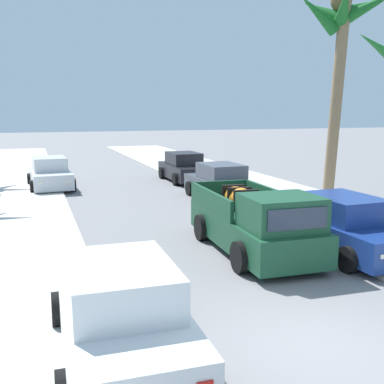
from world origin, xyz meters
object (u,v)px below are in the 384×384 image
Objects in this scene: car_left_mid at (121,313)px; car_right_mid at (50,174)px; car_left_far at (344,227)px; palm_tree_left_fore at (341,36)px; pickup_truck at (255,223)px; car_right_near at (220,183)px; car_left_near at (184,168)px.

car_right_mid is at bearing 91.24° from car_left_mid.
car_right_mid and car_left_far have the same top height.
palm_tree_left_fore reaches higher than car_left_far.
pickup_truck is 1.23× the size of car_right_near.
pickup_truck is at bearing -69.47° from car_right_mid.
pickup_truck reaches higher than car_right_near.
car_left_mid and car_left_far have the same top height.
car_left_near is 0.99× the size of car_right_mid.
pickup_truck is 1.24× the size of car_left_near.
pickup_truck is 1.22× the size of car_right_mid.
palm_tree_left_fore reaches higher than car_right_near.
car_right_near is 8.12m from car_left_far.
car_left_mid is 0.52× the size of palm_tree_left_fore.
car_right_mid is at bearing 117.41° from car_left_far.
pickup_truck is 2.37m from car_left_far.
pickup_truck reaches higher than car_left_mid.
car_left_near and car_right_near have the same top height.
car_right_near is 0.52× the size of palm_tree_left_fore.
car_left_near is at bearing 90.05° from car_left_far.
palm_tree_left_fore is (3.57, 5.45, 5.82)m from car_left_far.
pickup_truck is 6.05m from car_left_mid.
car_left_mid is (-4.37, -4.18, -0.10)m from pickup_truck.
car_left_near and car_right_mid have the same top height.
car_right_mid is at bearing 142.86° from palm_tree_left_fore.
car_left_mid is 0.99× the size of car_right_mid.
palm_tree_left_fore is at bearing -35.23° from car_right_near.
car_right_near is at bearing 74.48° from pickup_truck.
pickup_truck is 7.60m from car_right_near.
car_right_mid is at bearing 110.53° from pickup_truck.
palm_tree_left_fore reaches higher than car_right_mid.
car_left_mid is (-6.40, -11.50, 0.00)m from car_right_near.
car_left_far is at bearing -88.59° from car_right_near.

